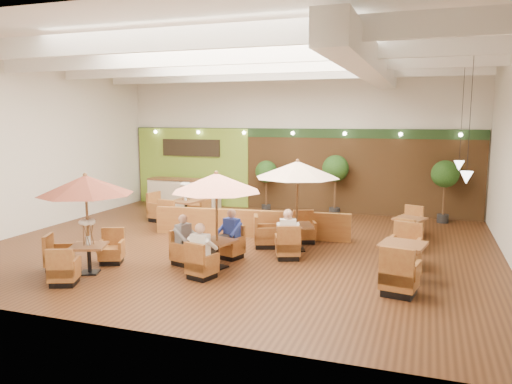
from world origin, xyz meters
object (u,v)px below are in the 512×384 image
at_px(table_1, 214,198).
at_px(diner_1, 230,229).
at_px(diner_4, 288,229).
at_px(service_counter, 184,193).
at_px(topiary_1, 335,171).
at_px(table_2, 295,185).
at_px(table_5, 409,230).
at_px(topiary_0, 266,174).
at_px(table_0, 84,202).
at_px(table_3, 179,210).
at_px(table_4, 402,262).
at_px(booth_divider, 251,224).
at_px(diner_2, 185,235).
at_px(topiary_2, 445,176).
at_px(diner_3, 288,231).
at_px(diner_0, 202,245).

xyz_separation_m(table_1, diner_1, (0.05, 0.87, -0.95)).
relative_size(diner_1, diner_4, 0.98).
bearing_deg(service_counter, topiary_1, 1.86).
height_order(table_2, table_5, table_2).
height_order(service_counter, topiary_0, topiary_0).
distance_m(table_0, topiary_0, 9.01).
bearing_deg(diner_1, table_3, -26.89).
xyz_separation_m(table_2, diner_1, (-1.36, -1.36, -1.05)).
height_order(service_counter, table_4, service_counter).
xyz_separation_m(booth_divider, diner_2, (-0.56, -3.27, 0.34)).
xyz_separation_m(table_1, topiary_2, (5.39, 7.47, -0.10)).
xyz_separation_m(service_counter, booth_divider, (4.32, -4.01, -0.16)).
xyz_separation_m(table_0, diner_2, (1.84, 1.40, -0.95)).
bearing_deg(diner_3, topiary_1, 66.10).
bearing_deg(topiary_0, table_1, -81.63).
bearing_deg(topiary_2, table_5, -107.36).
bearing_deg(topiary_0, diner_2, -87.81).
distance_m(topiary_0, topiary_1, 2.69).
bearing_deg(topiary_2, table_1, -125.80).
relative_size(table_5, topiary_0, 1.29).
bearing_deg(table_3, table_1, -43.29).
distance_m(table_1, table_2, 2.64).
bearing_deg(diner_4, diner_1, -178.75).
height_order(topiary_0, diner_3, topiary_0).
height_order(table_4, diner_4, diner_4).
distance_m(table_1, topiary_0, 7.56).
height_order(table_4, topiary_0, topiary_0).
relative_size(topiary_1, diner_1, 2.71).
distance_m(table_0, table_2, 5.45).
relative_size(table_4, diner_3, 3.89).
distance_m(table_2, diner_1, 2.19).
height_order(table_1, diner_2, table_1).
height_order(booth_divider, topiary_2, topiary_2).
bearing_deg(diner_4, table_3, 130.90).
distance_m(table_2, table_3, 5.42).
distance_m(topiary_2, diner_0, 9.94).
xyz_separation_m(service_counter, diner_3, (6.04, -5.97, 0.16)).
height_order(table_1, topiary_2, table_1).
distance_m(table_0, diner_3, 5.03).
bearing_deg(topiary_2, diner_1, -128.92).
bearing_deg(topiary_1, diner_3, -91.04).
xyz_separation_m(topiary_2, diner_0, (-5.34, -8.34, -0.85)).
bearing_deg(topiary_2, topiary_0, -180.00).
xyz_separation_m(table_2, table_5, (2.97, 2.02, -1.48)).
relative_size(topiary_2, diner_2, 2.73).
height_order(table_4, diner_1, diner_1).
bearing_deg(diner_3, diner_4, 157.14).
height_order(service_counter, topiary_2, topiary_2).
xyz_separation_m(service_counter, diner_2, (3.75, -7.27, 0.18)).
relative_size(topiary_0, diner_2, 2.49).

